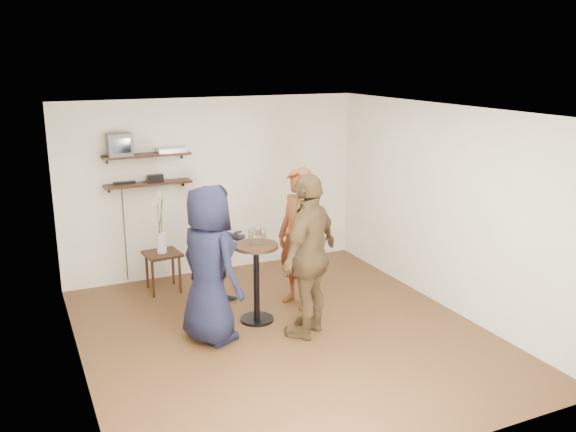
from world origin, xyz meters
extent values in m
cube|color=#442816|center=(0.00, 0.00, -0.02)|extent=(4.50, 5.00, 0.04)
cube|color=white|center=(0.00, 0.00, 2.62)|extent=(4.50, 5.00, 0.04)
cube|color=white|center=(0.00, 2.52, 1.30)|extent=(4.50, 0.04, 2.60)
cube|color=white|center=(0.00, -2.52, 1.30)|extent=(4.50, 0.04, 2.60)
cube|color=white|center=(-2.27, 0.00, 1.30)|extent=(0.04, 5.00, 2.60)
cube|color=white|center=(2.27, 0.00, 1.30)|extent=(0.04, 5.00, 2.60)
cube|color=black|center=(-1.00, 2.38, 1.85)|extent=(1.20, 0.25, 0.04)
cube|color=black|center=(-1.00, 2.38, 1.45)|extent=(1.20, 0.25, 0.04)
cube|color=#59595B|center=(-1.35, 2.38, 2.02)|extent=(0.32, 0.30, 0.30)
cube|color=silver|center=(-0.65, 2.38, 1.90)|extent=(0.40, 0.24, 0.06)
cube|color=black|center=(-0.90, 2.38, 1.52)|extent=(0.22, 0.10, 0.10)
cube|color=black|center=(-1.31, 2.42, 1.48)|extent=(0.30, 0.05, 0.03)
cube|color=black|center=(-0.95, 1.97, 0.54)|extent=(0.51, 0.51, 0.04)
cylinder|color=black|center=(-1.13, 1.78, 0.26)|extent=(0.04, 0.04, 0.52)
cylinder|color=black|center=(-0.76, 1.78, 0.26)|extent=(0.04, 0.04, 0.52)
cylinder|color=black|center=(-1.13, 2.15, 0.26)|extent=(0.04, 0.04, 0.52)
cylinder|color=black|center=(-0.76, 2.15, 0.26)|extent=(0.04, 0.04, 0.52)
cylinder|color=white|center=(-0.95, 1.97, 0.70)|extent=(0.13, 0.13, 0.28)
cylinder|color=#21601B|center=(-0.97, 1.97, 0.98)|extent=(0.01, 0.07, 0.52)
cone|color=white|center=(-1.01, 1.97, 1.30)|extent=(0.07, 0.08, 0.11)
cylinder|color=#21601B|center=(-0.93, 1.98, 1.01)|extent=(0.03, 0.05, 0.57)
cone|color=white|center=(-0.90, 2.00, 1.35)|extent=(0.10, 0.11, 0.12)
cylinder|color=#21601B|center=(-0.95, 1.95, 1.04)|extent=(0.09, 0.08, 0.62)
cone|color=white|center=(-0.95, 1.92, 1.41)|extent=(0.12, 0.12, 0.12)
cylinder|color=black|center=(-0.14, 0.51, 0.96)|extent=(0.54, 0.54, 0.04)
cylinder|color=black|center=(-0.14, 0.51, 0.49)|extent=(0.07, 0.07, 0.91)
cylinder|color=black|center=(-0.14, 0.51, 0.02)|extent=(0.41, 0.41, 0.03)
cylinder|color=silver|center=(-0.22, 0.48, 0.99)|extent=(0.05, 0.05, 0.00)
cylinder|color=silver|center=(-0.22, 0.48, 1.03)|extent=(0.01, 0.01, 0.08)
cylinder|color=silver|center=(-0.22, 0.48, 1.12)|extent=(0.06, 0.06, 0.10)
cylinder|color=tan|center=(-0.22, 0.48, 1.10)|extent=(0.06, 0.06, 0.05)
cylinder|color=silver|center=(-0.07, 0.46, 0.99)|extent=(0.06, 0.06, 0.00)
cylinder|color=silver|center=(-0.07, 0.46, 1.03)|extent=(0.01, 0.01, 0.08)
cylinder|color=silver|center=(-0.07, 0.46, 1.12)|extent=(0.06, 0.06, 0.10)
cylinder|color=tan|center=(-0.07, 0.46, 1.10)|extent=(0.06, 0.06, 0.06)
cylinder|color=silver|center=(-0.17, 0.58, 0.99)|extent=(0.06, 0.06, 0.00)
cylinder|color=silver|center=(-0.17, 0.58, 1.03)|extent=(0.01, 0.01, 0.08)
cylinder|color=silver|center=(-0.17, 0.58, 1.12)|extent=(0.06, 0.06, 0.10)
cylinder|color=tan|center=(-0.17, 0.58, 1.10)|extent=(0.06, 0.06, 0.06)
cylinder|color=silver|center=(-0.11, 0.53, 0.99)|extent=(0.07, 0.07, 0.00)
cylinder|color=silver|center=(-0.11, 0.53, 1.04)|extent=(0.01, 0.01, 0.10)
cylinder|color=silver|center=(-0.11, 0.53, 1.15)|extent=(0.07, 0.07, 0.12)
cylinder|color=tan|center=(-0.11, 0.53, 1.12)|extent=(0.07, 0.07, 0.07)
imported|color=red|center=(0.54, 0.74, 0.91)|extent=(0.63, 0.77, 1.82)
imported|color=black|center=(-0.37, 1.19, 0.80)|extent=(0.93, 0.82, 1.60)
imported|color=black|center=(-0.82, 0.25, 0.91)|extent=(0.86, 1.03, 1.81)
imported|color=#4D3921|center=(0.28, -0.08, 0.96)|extent=(1.19, 1.04, 1.92)
camera|label=1|loc=(-2.72, -5.97, 3.18)|focal=38.00mm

